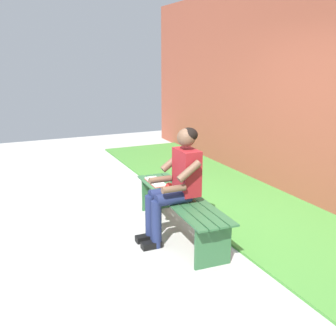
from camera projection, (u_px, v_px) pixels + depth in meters
The scene contains 7 objects.
ground_plane at pixel (73, 212), 5.34m from camera, with size 10.00×7.00×0.04m, color #B2B2AD.
grass_strip at pixel (272, 214), 5.18m from camera, with size 9.00×1.95×0.03m, color #478C38.
brick_wall at pixel (305, 89), 5.53m from camera, with size 9.50×0.24×3.10m, color #9E4C38.
bench_near at pixel (180, 205), 4.56m from camera, with size 1.90×0.52×0.46m.
person_seated at pixel (177, 180), 4.32m from camera, with size 0.50×0.69×1.26m.
apple at pixel (169, 186), 4.74m from camera, with size 0.09×0.09×0.09m, color red.
book_open at pixel (155, 182), 5.01m from camera, with size 0.42×0.18×0.02m.
Camera 1 is at (-3.84, 1.88, 1.99)m, focal length 42.58 mm.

